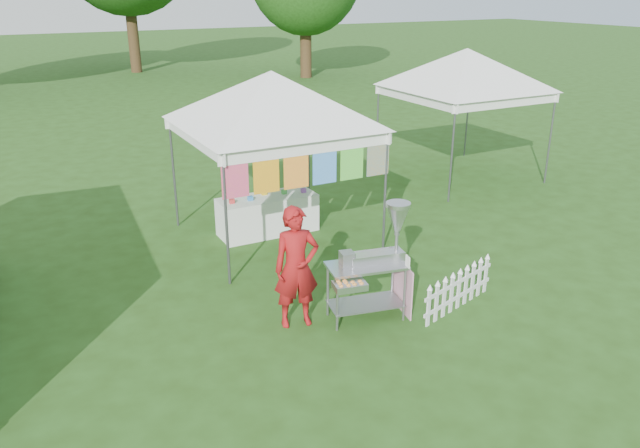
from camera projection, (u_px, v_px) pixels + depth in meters
ground at (380, 321)px, 8.59m from camera, size 120.00×120.00×0.00m
canopy_main at (271, 71)px, 10.40m from camera, size 4.24×4.24×3.45m
canopy_right at (468, 48)px, 14.05m from camera, size 4.24×4.24×3.45m
donut_cart at (379, 253)px, 8.39m from camera, size 1.29×0.80×1.64m
vendor at (296, 267)px, 8.25m from camera, size 0.68×0.52×1.68m
picket_fence at (459, 290)px, 8.85m from camera, size 1.56×0.49×0.56m
display_table at (268, 215)px, 11.55m from camera, size 1.80×0.70×0.71m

